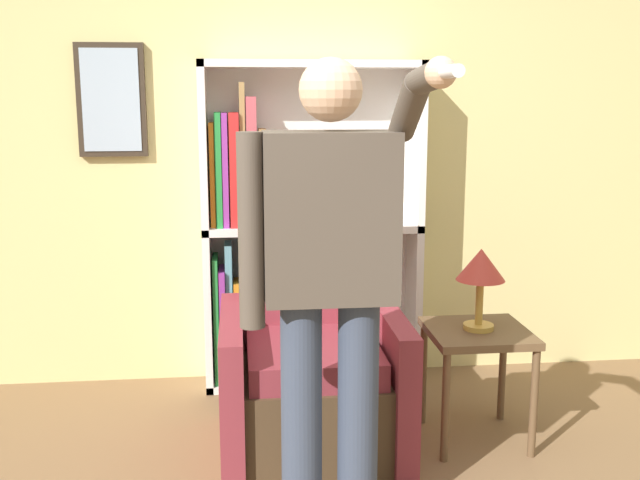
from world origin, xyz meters
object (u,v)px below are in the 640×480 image
at_px(armchair, 311,366).
at_px(person_standing, 330,273).
at_px(side_table, 477,347).
at_px(bookcase, 284,236).
at_px(table_lamp, 481,269).

distance_m(armchair, person_standing, 0.99).
bearing_deg(armchair, person_standing, -90.36).
bearing_deg(side_table, person_standing, -137.27).
bearing_deg(bookcase, side_table, -43.83).
height_order(person_standing, side_table, person_standing).
relative_size(person_standing, side_table, 3.19).
bearing_deg(table_lamp, armchair, 177.74).
distance_m(armchair, side_table, 0.80).
relative_size(person_standing, table_lamp, 4.55).
distance_m(person_standing, table_lamp, 1.10).
height_order(bookcase, person_standing, bookcase).
bearing_deg(bookcase, armchair, -84.75).
bearing_deg(person_standing, table_lamp, 42.73).
bearing_deg(bookcase, table_lamp, -43.83).
bearing_deg(person_standing, armchair, 89.64).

